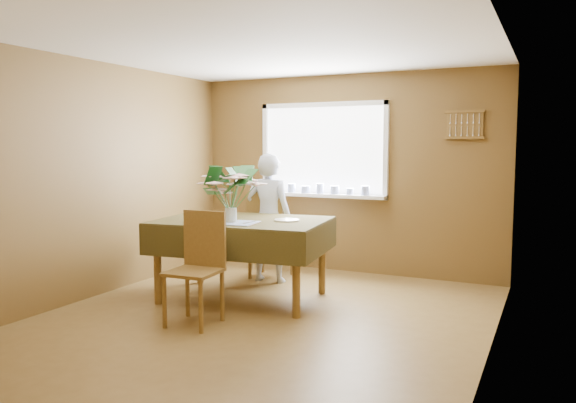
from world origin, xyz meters
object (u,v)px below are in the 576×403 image
at_px(chair_far, 268,232).
at_px(chair_near, 198,263).
at_px(flower_bouquet, 231,189).
at_px(dining_table, 242,229).
at_px(seated_woman, 269,218).

distance_m(chair_far, chair_near, 1.78).
xyz_separation_m(chair_near, flower_bouquet, (-0.02, 0.60, 0.63)).
bearing_deg(dining_table, chair_far, 93.48).
height_order(chair_near, seated_woman, seated_woman).
bearing_deg(seated_woman, dining_table, 90.93).
distance_m(dining_table, chair_far, 0.94).
distance_m(dining_table, seated_woman, 0.80).
bearing_deg(flower_bouquet, chair_far, 99.06).
height_order(chair_far, seated_woman, seated_woman).
bearing_deg(seated_woman, chair_far, -65.05).
xyz_separation_m(dining_table, chair_far, (-0.17, 0.91, -0.16)).
bearing_deg(flower_bouquet, seated_woman, 96.24).
distance_m(chair_near, seated_woman, 1.67).
bearing_deg(chair_near, seated_woman, 91.61).
bearing_deg(chair_far, dining_table, 95.76).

